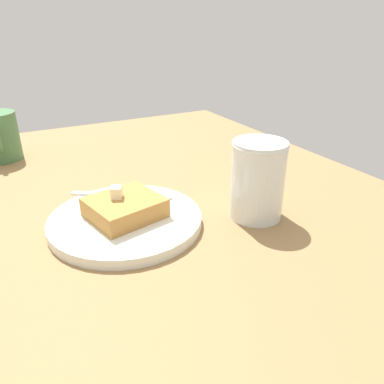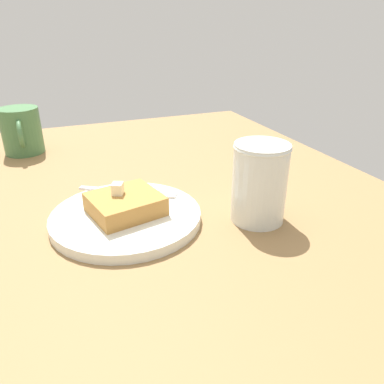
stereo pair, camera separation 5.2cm
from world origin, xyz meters
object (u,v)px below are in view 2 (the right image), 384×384
Objects in this scene: plate at (126,216)px; fork at (134,192)px; syrup_jar at (259,186)px; coffee_mug at (21,131)px.

fork is at bearing 156.41° from plate.
coffee_mug is at bearing -144.66° from syrup_jar.
syrup_jar is 54.33cm from coffee_mug.
plate is at bearing -23.59° from fork.
fork reaches higher than plate.
coffee_mug is (-44.32, -31.42, -0.38)cm from syrup_jar.
coffee_mug is at bearing -153.14° from fork.
fork is (-6.01, 2.62, 0.79)cm from plate.
fork is at bearing 26.86° from coffee_mug.
fork is 1.28× the size of coffee_mug.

